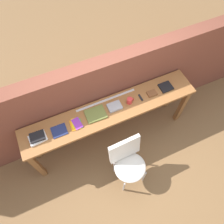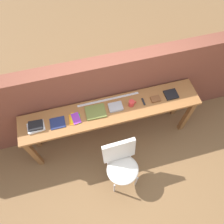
{
  "view_description": "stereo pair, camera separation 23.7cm",
  "coord_description": "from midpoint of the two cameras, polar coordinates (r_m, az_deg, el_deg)",
  "views": [
    {
      "loc": [
        -0.6,
        -1.08,
        3.43
      ],
      "look_at": [
        0.0,
        0.25,
        0.9
      ],
      "focal_mm": 35.0,
      "sensor_mm": 36.0,
      "label": 1
    },
    {
      "loc": [
        -0.38,
        -1.16,
        3.43
      ],
      "look_at": [
        0.0,
        0.25,
        0.9
      ],
      "focal_mm": 35.0,
      "sensor_mm": 36.0,
      "label": 2
    }
  ],
  "objects": [
    {
      "name": "ground_plane",
      "position": [
        3.64,
        2.93,
        -10.58
      ],
      "size": [
        40.0,
        40.0,
        0.0
      ],
      "primitive_type": "plane",
      "color": "brown"
    },
    {
      "name": "leather_journal_brown",
      "position": [
        3.12,
        13.45,
        3.2
      ],
      "size": [
        0.13,
        0.1,
        0.02
      ],
      "primitive_type": "cube",
      "rotation": [
        0.0,
        0.0,
        0.0
      ],
      "color": "brown",
      "rests_on": "sideboard"
    },
    {
      "name": "book_grey_hardcover",
      "position": [
        2.96,
        3.23,
        1.19
      ],
      "size": [
        0.19,
        0.14,
        0.04
      ],
      "primitive_type": "cube",
      "rotation": [
        0.0,
        0.0,
        -0.01
      ],
      "color": "#9E9EA3",
      "rests_on": "sideboard"
    },
    {
      "name": "chair_white_moulded",
      "position": [
        3.04,
        4.74,
        -13.35
      ],
      "size": [
        0.45,
        0.47,
        0.89
      ],
      "color": "silver",
      "rests_on": "ground"
    },
    {
      "name": "multitool_folded",
      "position": [
        3.07,
        10.4,
        2.53
      ],
      "size": [
        0.03,
        0.11,
        0.02
      ],
      "primitive_type": "cube",
      "rotation": [
        0.0,
        0.0,
        0.01
      ],
      "color": "black",
      "rests_on": "sideboard"
    },
    {
      "name": "book_stack_leftmost",
      "position": [
        2.93,
        -17.11,
        -3.77
      ],
      "size": [
        0.22,
        0.17,
        0.07
      ],
      "color": "white",
      "rests_on": "sideboard"
    },
    {
      "name": "book_repair_rightmost",
      "position": [
        3.22,
        17.23,
        4.28
      ],
      "size": [
        0.18,
        0.16,
        0.02
      ],
      "primitive_type": "cube",
      "rotation": [
        0.0,
        0.0,
        0.0
      ],
      "color": "black",
      "rests_on": "sideboard"
    },
    {
      "name": "book_open_centre",
      "position": [
        2.93,
        -1.99,
        -0.1
      ],
      "size": [
        0.28,
        0.22,
        0.02
      ],
      "primitive_type": "cube",
      "rotation": [
        0.0,
        0.0,
        -0.03
      ],
      "color": "olive",
      "rests_on": "sideboard"
    },
    {
      "name": "mug",
      "position": [
        2.98,
        7.4,
        2.15
      ],
      "size": [
        0.11,
        0.08,
        0.09
      ],
      "color": "red",
      "rests_on": "sideboard"
    },
    {
      "name": "ruler_metal_back_edge",
      "position": [
        3.04,
        1.28,
        3.16
      ],
      "size": [
        0.88,
        0.03,
        0.0
      ],
      "primitive_type": "cube",
      "color": "silver",
      "rests_on": "sideboard"
    },
    {
      "name": "pamphlet_pile_colourful",
      "position": [
        2.9,
        -7.4,
        -1.91
      ],
      "size": [
        0.16,
        0.19,
        0.01
      ],
      "color": "green",
      "rests_on": "sideboard"
    },
    {
      "name": "brick_wall_back",
      "position": [
        3.25,
        0.31,
        4.16
      ],
      "size": [
        6.0,
        0.2,
        1.47
      ],
      "primitive_type": "cube",
      "color": "brown",
      "rests_on": "ground"
    },
    {
      "name": "sideboard",
      "position": [
        3.08,
        1.96,
        -0.87
      ],
      "size": [
        2.5,
        0.44,
        0.88
      ],
      "color": "#996033",
      "rests_on": "ground"
    },
    {
      "name": "magazine_cycling",
      "position": [
        2.91,
        -11.78,
        -2.97
      ],
      "size": [
        0.2,
        0.17,
        0.01
      ],
      "primitive_type": "cube",
      "rotation": [
        0.0,
        0.0,
        -0.01
      ],
      "color": "navy",
      "rests_on": "sideboard"
    }
  ]
}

